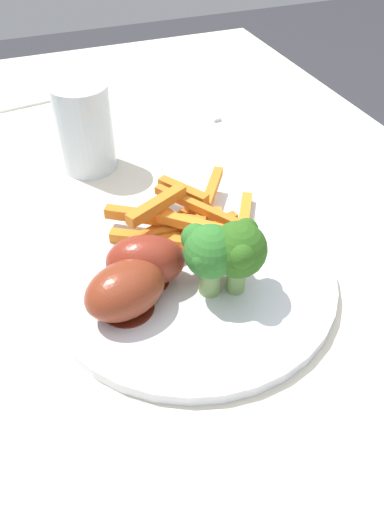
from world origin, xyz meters
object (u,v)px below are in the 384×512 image
object	(u,v)px
chicken_drumstick_near	(130,288)
pepper_shaker	(85,119)
broccoli_floret_middle	(238,249)
water_glass	(85,128)
dinner_plate	(192,276)
dining_table	(196,295)
carrot_fries_pile	(192,223)
fork	(190,95)
chicken_drumstick_far	(151,261)
broccoli_floret_front	(210,252)

from	to	relation	value
chicken_drumstick_near	pepper_shaker	size ratio (longest dim) A/B	2.37
broccoli_floret_middle	water_glass	bearing A→B (deg)	15.15
water_glass	pepper_shaker	size ratio (longest dim) A/B	1.98
dinner_plate	pepper_shaker	size ratio (longest dim) A/B	5.08
dining_table	carrot_fries_pile	size ratio (longest dim) A/B	6.98
carrot_fries_pile	fork	bearing A→B (deg)	-20.82
chicken_drumstick_far	water_glass	xyz separation A→B (m)	(0.24, 0.01, 0.02)
broccoli_floret_middle	fork	world-z (taller)	broccoli_floret_middle
chicken_drumstick_near	pepper_shaker	distance (m)	0.34
dining_table	chicken_drumstick_near	world-z (taller)	chicken_drumstick_near
dinner_plate	water_glass	distance (m)	0.25
dining_table	fork	distance (m)	0.35
broccoli_floret_middle	fork	size ratio (longest dim) A/B	0.39
chicken_drumstick_near	water_glass	distance (m)	0.26
chicken_drumstick_near	fork	xyz separation A→B (m)	(0.41, -0.21, -0.03)
dinner_plate	broccoli_floret_middle	xyz separation A→B (m)	(-0.03, -0.03, 0.05)
dining_table	pepper_shaker	world-z (taller)	pepper_shaker
carrot_fries_pile	chicken_drumstick_far	size ratio (longest dim) A/B	1.32
broccoli_floret_middle	pepper_shaker	xyz separation A→B (m)	(0.35, 0.06, -0.03)
dining_table	carrot_fries_pile	distance (m)	0.14
broccoli_floret_middle	chicken_drumstick_far	bearing A→B (deg)	61.00
dinner_plate	dining_table	bearing A→B (deg)	-24.72
dining_table	dinner_plate	distance (m)	0.14
broccoli_floret_middle	pepper_shaker	distance (m)	0.36
carrot_fries_pile	pepper_shaker	distance (m)	0.27
broccoli_floret_middle	carrot_fries_pile	distance (m)	0.09
fork	pepper_shaker	world-z (taller)	pepper_shaker
dining_table	chicken_drumstick_far	size ratio (longest dim) A/B	9.23
chicken_drumstick_near	chicken_drumstick_far	xyz separation A→B (m)	(0.02, -0.03, 0.00)
chicken_drumstick_far	pepper_shaker	bearing A→B (deg)	-1.23
broccoli_floret_front	chicken_drumstick_near	distance (m)	0.08
dining_table	pepper_shaker	bearing A→B (deg)	15.63
dining_table	dinner_plate	size ratio (longest dim) A/B	4.27
dining_table	chicken_drumstick_far	distance (m)	0.18
dining_table	broccoli_floret_front	bearing A→B (deg)	163.92
water_glass	broccoli_floret_front	bearing A→B (deg)	-169.27
dining_table	broccoli_floret_middle	size ratio (longest dim) A/B	15.96
dining_table	dinner_plate	world-z (taller)	dinner_plate
dinner_plate	broccoli_floret_middle	distance (m)	0.07
broccoli_floret_front	carrot_fries_pile	world-z (taller)	broccoli_floret_front
carrot_fries_pile	pepper_shaker	xyz separation A→B (m)	(0.27, 0.05, 0.00)
dinner_plate	fork	world-z (taller)	dinner_plate
dining_table	dinner_plate	bearing A→B (deg)	155.28
water_glass	carrot_fries_pile	bearing A→B (deg)	-160.45
dinner_plate	pepper_shaker	world-z (taller)	pepper_shaker
chicken_drumstick_near	broccoli_floret_middle	bearing A→B (deg)	-97.96
chicken_drumstick_near	fork	bearing A→B (deg)	-27.63
broccoli_floret_front	pepper_shaker	world-z (taller)	broccoli_floret_front
broccoli_floret_middle	chicken_drumstick_near	world-z (taller)	broccoli_floret_middle
dinner_plate	chicken_drumstick_near	size ratio (longest dim) A/B	2.14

